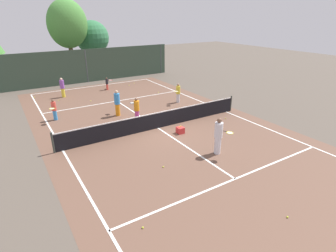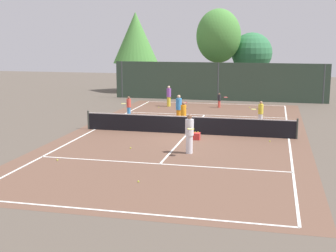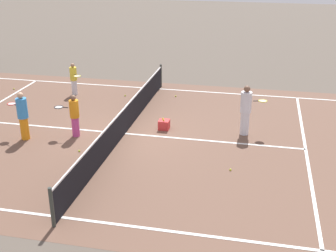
% 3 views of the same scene
% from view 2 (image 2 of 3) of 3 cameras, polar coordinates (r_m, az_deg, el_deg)
% --- Properties ---
extents(ground_plane, '(80.00, 80.00, 0.00)m').
position_cam_2_polar(ground_plane, '(25.94, 2.41, -0.97)').
color(ground_plane, brown).
extents(court_surface, '(13.00, 25.00, 0.01)m').
position_cam_2_polar(court_surface, '(25.94, 2.41, -0.96)').
color(court_surface, brown).
rests_on(court_surface, ground_plane).
extents(tennis_net, '(11.90, 0.10, 1.10)m').
position_cam_2_polar(tennis_net, '(25.84, 2.42, 0.14)').
color(tennis_net, '#333833').
rests_on(tennis_net, ground_plane).
extents(perimeter_fence, '(18.00, 0.12, 3.20)m').
position_cam_2_polar(perimeter_fence, '(39.41, 6.18, 5.45)').
color(perimeter_fence, '#384C3D').
rests_on(perimeter_fence, ground_plane).
extents(tree_0, '(4.37, 4.37, 7.64)m').
position_cam_2_polar(tree_0, '(45.69, -4.01, 10.76)').
color(tree_0, brown).
rests_on(tree_0, ground_plane).
extents(tree_1, '(3.75, 3.75, 5.71)m').
position_cam_2_polar(tree_1, '(44.20, 10.25, 8.80)').
color(tree_1, brown).
rests_on(tree_1, ground_plane).
extents(tree_2, '(4.02, 3.42, 7.79)m').
position_cam_2_polar(tree_2, '(42.80, 6.23, 10.91)').
color(tree_2, brown).
rests_on(tree_2, ground_plane).
extents(player_0, '(0.80, 0.60, 1.12)m').
position_cam_2_polar(player_0, '(35.62, 6.37, 3.21)').
color(player_0, '#E54C3F').
rests_on(player_0, ground_plane).
extents(player_1, '(0.56, 0.98, 1.85)m').
position_cam_2_polar(player_1, '(21.46, 2.65, -0.91)').
color(player_1, silver).
rests_on(player_1, ground_plane).
extents(player_2, '(0.37, 0.91, 1.56)m').
position_cam_2_polar(player_2, '(27.52, 1.91, 1.44)').
color(player_2, '#D14799').
rests_on(player_2, ground_plane).
extents(player_3, '(0.55, 0.87, 1.38)m').
position_cam_2_polar(player_3, '(31.46, -4.87, 2.45)').
color(player_3, '#388CD8').
rests_on(player_3, ground_plane).
extents(player_4, '(0.81, 0.76, 1.47)m').
position_cam_2_polar(player_4, '(28.93, 11.29, 1.62)').
color(player_4, silver).
rests_on(player_4, ground_plane).
extents(player_5, '(0.34, 0.34, 1.60)m').
position_cam_2_polar(player_5, '(35.91, 0.10, 3.72)').
color(player_5, yellow).
rests_on(player_5, ground_plane).
extents(player_6, '(0.66, 0.93, 1.74)m').
position_cam_2_polar(player_6, '(29.22, 1.35, 2.19)').
color(player_6, orange).
rests_on(player_6, ground_plane).
extents(ball_crate, '(0.38, 0.39, 0.43)m').
position_cam_2_polar(ball_crate, '(24.52, 3.50, -1.25)').
color(ball_crate, red).
rests_on(ball_crate, ground_plane).
extents(tennis_ball_0, '(0.07, 0.07, 0.07)m').
position_cam_2_polar(tennis_ball_0, '(25.78, 12.18, -1.21)').
color(tennis_ball_0, '#CCE533').
rests_on(tennis_ball_0, ground_plane).
extents(tennis_ball_1, '(0.07, 0.07, 0.07)m').
position_cam_2_polar(tennis_ball_1, '(24.54, 12.40, -1.84)').
color(tennis_ball_1, '#CCE533').
rests_on(tennis_ball_1, ground_plane).
extents(tennis_ball_2, '(0.07, 0.07, 0.07)m').
position_cam_2_polar(tennis_ball_2, '(20.97, -13.45, -4.07)').
color(tennis_ball_2, '#CCE533').
rests_on(tennis_ball_2, ground_plane).
extents(tennis_ball_3, '(0.07, 0.07, 0.07)m').
position_cam_2_polar(tennis_ball_3, '(22.61, -4.62, -2.71)').
color(tennis_ball_3, '#CCE533').
rests_on(tennis_ball_3, ground_plane).
extents(tennis_ball_4, '(0.07, 0.07, 0.07)m').
position_cam_2_polar(tennis_ball_4, '(33.48, 1.79, 1.82)').
color(tennis_ball_4, '#CCE533').
rests_on(tennis_ball_4, ground_plane).
extents(tennis_ball_5, '(0.07, 0.07, 0.07)m').
position_cam_2_polar(tennis_ball_5, '(35.37, -1.13, 2.32)').
color(tennis_ball_5, '#CCE533').
rests_on(tennis_ball_5, ground_plane).
extents(tennis_ball_6, '(0.07, 0.07, 0.07)m').
position_cam_2_polar(tennis_ball_6, '(26.76, 11.60, -0.74)').
color(tennis_ball_6, '#CCE533').
rests_on(tennis_ball_6, ground_plane).
extents(tennis_ball_7, '(0.07, 0.07, 0.07)m').
position_cam_2_polar(tennis_ball_7, '(27.30, -0.89, -0.28)').
color(tennis_ball_7, '#CCE533').
rests_on(tennis_ball_7, ground_plane).
extents(tennis_ball_8, '(0.07, 0.07, 0.07)m').
position_cam_2_polar(tennis_ball_8, '(35.83, 9.98, 2.27)').
color(tennis_ball_8, '#CCE533').
rests_on(tennis_ball_8, ground_plane).
extents(tennis_ball_9, '(0.07, 0.07, 0.07)m').
position_cam_2_polar(tennis_ball_9, '(17.49, -3.66, -6.82)').
color(tennis_ball_9, '#CCE533').
rests_on(tennis_ball_9, ground_plane).
extents(tennis_ball_10, '(0.07, 0.07, 0.07)m').
position_cam_2_polar(tennis_ball_10, '(36.34, 11.28, 2.34)').
color(tennis_ball_10, '#CCE533').
rests_on(tennis_ball_10, ground_plane).
extents(tennis_ball_11, '(0.07, 0.07, 0.07)m').
position_cam_2_polar(tennis_ball_11, '(32.16, 11.59, 1.22)').
color(tennis_ball_11, '#CCE533').
rests_on(tennis_ball_11, ground_plane).
extents(tennis_ball_12, '(0.07, 0.07, 0.07)m').
position_cam_2_polar(tennis_ball_12, '(37.60, -2.60, 2.83)').
color(tennis_ball_12, '#CCE533').
rests_on(tennis_ball_12, ground_plane).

